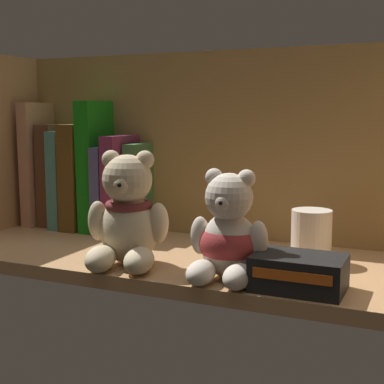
{
  "coord_description": "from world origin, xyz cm",
  "views": [
    {
      "loc": [
        34.69,
        -75.01,
        23.28
      ],
      "look_at": [
        1.35,
        0.0,
        11.72
      ],
      "focal_mm": 52.08,
      "sensor_mm": 36.0,
      "label": 1
    }
  ],
  "objects_px": {
    "book_0": "(44,163)",
    "teddy_bear_smaller": "(228,236)",
    "book_3": "(86,176)",
    "pillar_candle": "(311,236)",
    "small_product_box": "(299,273)",
    "book_2": "(72,178)",
    "book_7": "(142,188)",
    "book_1": "(58,175)",
    "teddy_bear_larger": "(127,217)",
    "book_5": "(116,188)",
    "book_4": "(102,166)",
    "book_6": "(128,183)"
  },
  "relations": [
    {
      "from": "book_0",
      "to": "teddy_bear_smaller",
      "type": "height_order",
      "value": "book_0"
    },
    {
      "from": "book_0",
      "to": "book_3",
      "type": "bearing_deg",
      "value": 0.0
    },
    {
      "from": "pillar_candle",
      "to": "small_product_box",
      "type": "xyz_separation_m",
      "value": [
        0.02,
        -0.14,
        -0.02
      ]
    },
    {
      "from": "book_2",
      "to": "book_7",
      "type": "xyz_separation_m",
      "value": [
        0.15,
        0.0,
        -0.01
      ]
    },
    {
      "from": "book_1",
      "to": "pillar_candle",
      "type": "bearing_deg",
      "value": -8.93
    },
    {
      "from": "teddy_bear_larger",
      "to": "teddy_bear_smaller",
      "type": "bearing_deg",
      "value": -2.23
    },
    {
      "from": "teddy_bear_larger",
      "to": "teddy_bear_smaller",
      "type": "xyz_separation_m",
      "value": [
        0.15,
        -0.01,
        -0.01
      ]
    },
    {
      "from": "book_5",
      "to": "small_product_box",
      "type": "bearing_deg",
      "value": -29.09
    },
    {
      "from": "book_2",
      "to": "teddy_bear_larger",
      "type": "xyz_separation_m",
      "value": [
        0.24,
        -0.21,
        -0.02
      ]
    },
    {
      "from": "teddy_bear_larger",
      "to": "small_product_box",
      "type": "height_order",
      "value": "teddy_bear_larger"
    },
    {
      "from": "book_1",
      "to": "small_product_box",
      "type": "bearing_deg",
      "value": -22.7
    },
    {
      "from": "book_3",
      "to": "teddy_bear_larger",
      "type": "relative_size",
      "value": 1.19
    },
    {
      "from": "book_3",
      "to": "book_4",
      "type": "relative_size",
      "value": 0.82
    },
    {
      "from": "book_2",
      "to": "book_7",
      "type": "distance_m",
      "value": 0.15
    },
    {
      "from": "book_1",
      "to": "book_6",
      "type": "height_order",
      "value": "book_1"
    },
    {
      "from": "book_3",
      "to": "pillar_candle",
      "type": "relative_size",
      "value": 2.56
    },
    {
      "from": "book_7",
      "to": "small_product_box",
      "type": "xyz_separation_m",
      "value": [
        0.34,
        -0.22,
        -0.06
      ]
    },
    {
      "from": "pillar_candle",
      "to": "book_5",
      "type": "bearing_deg",
      "value": 168.09
    },
    {
      "from": "book_2",
      "to": "book_7",
      "type": "bearing_deg",
      "value": 0.0
    },
    {
      "from": "book_0",
      "to": "pillar_candle",
      "type": "xyz_separation_m",
      "value": [
        0.54,
        -0.08,
        -0.08
      ]
    },
    {
      "from": "book_3",
      "to": "teddy_bear_smaller",
      "type": "relative_size",
      "value": 1.35
    },
    {
      "from": "book_2",
      "to": "book_7",
      "type": "height_order",
      "value": "book_2"
    },
    {
      "from": "book_3",
      "to": "pillar_candle",
      "type": "xyz_separation_m",
      "value": [
        0.44,
        -0.08,
        -0.06
      ]
    },
    {
      "from": "book_2",
      "to": "book_3",
      "type": "relative_size",
      "value": 0.94
    },
    {
      "from": "pillar_candle",
      "to": "book_2",
      "type": "bearing_deg",
      "value": 170.48
    },
    {
      "from": "book_1",
      "to": "teddy_bear_smaller",
      "type": "relative_size",
      "value": 1.35
    },
    {
      "from": "book_1",
      "to": "book_5",
      "type": "distance_m",
      "value": 0.13
    },
    {
      "from": "small_product_box",
      "to": "pillar_candle",
      "type": "bearing_deg",
      "value": 96.19
    },
    {
      "from": "book_4",
      "to": "book_6",
      "type": "relative_size",
      "value": 1.34
    },
    {
      "from": "book_1",
      "to": "pillar_candle",
      "type": "distance_m",
      "value": 0.52
    },
    {
      "from": "book_3",
      "to": "book_6",
      "type": "relative_size",
      "value": 1.11
    },
    {
      "from": "book_1",
      "to": "teddy_bear_larger",
      "type": "xyz_separation_m",
      "value": [
        0.28,
        -0.21,
        -0.03
      ]
    },
    {
      "from": "book_2",
      "to": "book_4",
      "type": "distance_m",
      "value": 0.07
    },
    {
      "from": "book_1",
      "to": "book_6",
      "type": "xyz_separation_m",
      "value": [
        0.16,
        0.0,
        -0.01
      ]
    },
    {
      "from": "book_1",
      "to": "small_product_box",
      "type": "relative_size",
      "value": 1.76
    },
    {
      "from": "book_4",
      "to": "book_5",
      "type": "distance_m",
      "value": 0.05
    },
    {
      "from": "pillar_candle",
      "to": "teddy_bear_larger",
      "type": "bearing_deg",
      "value": -151.62
    },
    {
      "from": "book_5",
      "to": "book_6",
      "type": "relative_size",
      "value": 0.88
    },
    {
      "from": "pillar_candle",
      "to": "book_3",
      "type": "bearing_deg",
      "value": 169.79
    },
    {
      "from": "teddy_bear_larger",
      "to": "book_1",
      "type": "bearing_deg",
      "value": 143.25
    },
    {
      "from": "book_2",
      "to": "teddy_bear_smaller",
      "type": "distance_m",
      "value": 0.45
    },
    {
      "from": "teddy_bear_larger",
      "to": "teddy_bear_smaller",
      "type": "height_order",
      "value": "teddy_bear_larger"
    },
    {
      "from": "book_0",
      "to": "book_5",
      "type": "bearing_deg",
      "value": 0.0
    },
    {
      "from": "book_4",
      "to": "small_product_box",
      "type": "distance_m",
      "value": 0.49
    },
    {
      "from": "pillar_candle",
      "to": "book_7",
      "type": "bearing_deg",
      "value": 166.11
    },
    {
      "from": "book_7",
      "to": "book_5",
      "type": "bearing_deg",
      "value": 180.0
    },
    {
      "from": "book_2",
      "to": "teddy_bear_smaller",
      "type": "height_order",
      "value": "book_2"
    },
    {
      "from": "book_1",
      "to": "book_7",
      "type": "xyz_separation_m",
      "value": [
        0.19,
        0.0,
        -0.02
      ]
    },
    {
      "from": "pillar_candle",
      "to": "small_product_box",
      "type": "bearing_deg",
      "value": -83.81
    },
    {
      "from": "book_3",
      "to": "teddy_bear_smaller",
      "type": "distance_m",
      "value": 0.42
    }
  ]
}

